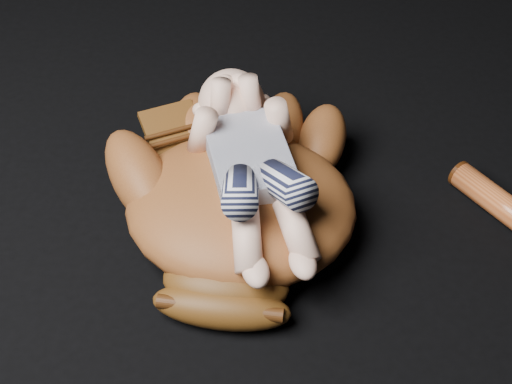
% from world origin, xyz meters
% --- Properties ---
extents(baseball_glove, '(0.47, 0.52, 0.15)m').
position_xyz_m(baseball_glove, '(-0.19, 0.08, 0.07)').
color(baseball_glove, brown).
rests_on(baseball_glove, ground).
extents(newborn_baby, '(0.26, 0.41, 0.15)m').
position_xyz_m(newborn_baby, '(-0.17, 0.09, 0.13)').
color(newborn_baby, beige).
rests_on(newborn_baby, baseball_glove).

